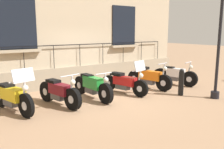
{
  "coord_description": "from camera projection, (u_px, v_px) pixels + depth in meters",
  "views": [
    {
      "loc": [
        7.07,
        -4.72,
        2.31
      ],
      "look_at": [
        0.35,
        0.0,
        0.8
      ],
      "focal_mm": 38.72,
      "sensor_mm": 36.0,
      "label": 1
    }
  ],
  "objects": [
    {
      "name": "bollard",
      "position": [
        181.0,
        82.0,
        8.63
      ],
      "size": [
        0.19,
        0.19,
        0.96
      ],
      "color": "black",
      "rests_on": "ground_plane"
    },
    {
      "name": "motorcycle_orange",
      "position": [
        149.0,
        78.0,
        9.65
      ],
      "size": [
        2.02,
        0.73,
        1.08
      ],
      "color": "black",
      "rests_on": "ground_plane"
    },
    {
      "name": "ground_plane",
      "position": [
        106.0,
        95.0,
        8.77
      ],
      "size": [
        60.0,
        60.0,
        0.0
      ],
      "primitive_type": "plane",
      "color": "#9E7A5B"
    },
    {
      "name": "motorcycle_maroon",
      "position": [
        59.0,
        92.0,
        7.45
      ],
      "size": [
        1.98,
        0.75,
        1.04
      ],
      "color": "black",
      "rests_on": "ground_plane"
    },
    {
      "name": "building_facade",
      "position": [
        74.0,
        1.0,
        10.07
      ],
      "size": [
        0.82,
        10.96,
        7.28
      ],
      "color": "tan",
      "rests_on": "ground_plane"
    },
    {
      "name": "motorcycle_red",
      "position": [
        124.0,
        82.0,
        8.83
      ],
      "size": [
        2.01,
        0.82,
        1.28
      ],
      "color": "black",
      "rests_on": "ground_plane"
    },
    {
      "name": "motorcycle_white",
      "position": [
        175.0,
        75.0,
        10.32
      ],
      "size": [
        1.92,
        0.91,
        1.03
      ],
      "color": "black",
      "rests_on": "ground_plane"
    },
    {
      "name": "motorcycle_yellow",
      "position": [
        13.0,
        97.0,
        6.82
      ],
      "size": [
        2.06,
        0.84,
        1.33
      ],
      "color": "black",
      "rests_on": "ground_plane"
    },
    {
      "name": "motorcycle_green",
      "position": [
        92.0,
        86.0,
        8.21
      ],
      "size": [
        2.21,
        0.62,
        0.98
      ],
      "color": "black",
      "rests_on": "ground_plane"
    }
  ]
}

